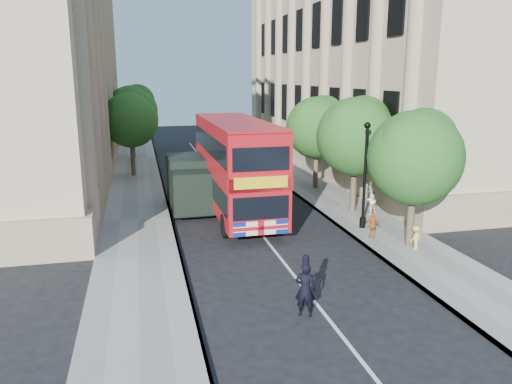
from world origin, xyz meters
TOP-DOWN VIEW (x-y plane):
  - ground at (0.00, 0.00)m, footprint 120.00×120.00m
  - pavement_right at (5.75, 10.00)m, footprint 3.50×80.00m
  - pavement_left at (-5.75, 10.00)m, footprint 3.50×80.00m
  - building_right at (13.80, 24.00)m, footprint 12.00×38.00m
  - building_left at (-13.80, 24.00)m, footprint 12.00×38.00m
  - tree_right_near at (5.84, 3.03)m, footprint 4.00×4.00m
  - tree_right_mid at (5.84, 9.03)m, footprint 4.20×4.20m
  - tree_right_far at (5.84, 15.03)m, footprint 4.00×4.00m
  - tree_left_far at (-5.96, 22.03)m, footprint 4.00×4.00m
  - tree_left_back at (-5.96, 30.03)m, footprint 4.20×4.20m
  - lamp_post at (5.00, 6.00)m, footprint 0.32×0.32m
  - double_decker_bus at (-0.50, 10.16)m, footprint 3.01×10.88m
  - box_van at (-2.90, 11.58)m, footprint 2.19×5.18m
  - police_constable at (-0.65, -1.91)m, footprint 0.77×0.66m
  - woman_pedestrian at (6.40, 8.10)m, footprint 0.95×0.87m
  - child_a at (4.74, 4.40)m, footprint 0.75×0.45m
  - child_b at (5.83, 2.55)m, footprint 0.78×0.64m

SIDE VIEW (x-z plane):
  - ground at x=0.00m, z-range 0.00..0.00m
  - pavement_right at x=5.75m, z-range 0.00..0.12m
  - pavement_left at x=-5.75m, z-range 0.00..0.12m
  - child_b at x=5.83m, z-range 0.12..1.17m
  - child_a at x=4.74m, z-range 0.12..1.32m
  - police_constable at x=-0.65m, z-range 0.00..1.78m
  - woman_pedestrian at x=6.40m, z-range 0.12..1.71m
  - box_van at x=-2.90m, z-range -0.03..2.91m
  - lamp_post at x=5.00m, z-range -0.07..5.09m
  - double_decker_bus at x=-0.50m, z-range 0.26..5.27m
  - tree_right_near at x=5.84m, z-range 1.21..7.29m
  - tree_right_far at x=5.84m, z-range 1.24..7.39m
  - tree_left_far at x=-5.96m, z-range 1.30..7.59m
  - tree_right_mid at x=5.84m, z-range 1.26..7.63m
  - tree_left_back at x=-5.96m, z-range 1.38..8.03m
  - building_right at x=13.80m, z-range 0.00..18.00m
  - building_left at x=-13.80m, z-range 0.00..18.00m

